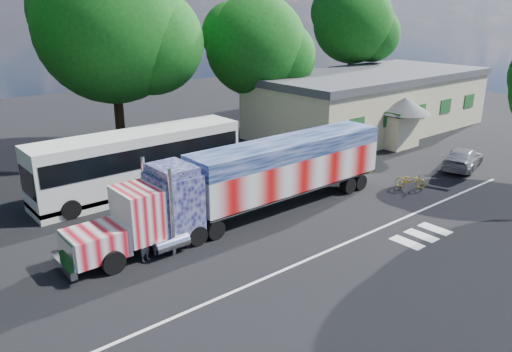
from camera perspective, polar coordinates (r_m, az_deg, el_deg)
ground at (r=25.55m, az=4.33°, el=-5.70°), size 100.00×100.00×0.00m
lane_markings at (r=24.50m, az=13.42°, el=-7.29°), size 30.00×2.67×0.01m
semi_truck at (r=26.10m, az=0.07°, el=-0.20°), size 18.94×2.99×4.04m
coach_bus at (r=30.26m, az=-13.16°, el=1.63°), size 12.67×2.95×3.69m
hall_building at (r=46.16m, az=13.03°, el=8.32°), size 22.40×12.80×5.20m
parked_car at (r=37.14m, az=22.57°, el=1.87°), size 5.21×3.21×1.41m
woman at (r=22.39m, az=-12.59°, el=-7.74°), size 0.60×0.47×1.46m
bicycle at (r=32.05m, az=17.23°, el=-0.47°), size 1.57×1.85×0.96m
tree_ne_a at (r=42.58m, az=0.17°, el=14.61°), size 8.76×8.34×11.74m
tree_n_mid at (r=38.50m, az=-15.88°, el=16.01°), size 11.43×10.89×14.70m
tree_far_ne at (r=53.08m, az=11.19°, el=16.71°), size 8.38×7.98×13.10m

